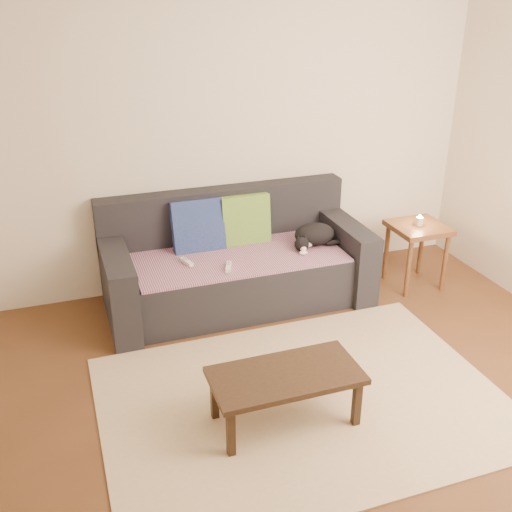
{
  "coord_description": "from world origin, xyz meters",
  "views": [
    {
      "loc": [
        -1.28,
        -2.64,
        2.42
      ],
      "look_at": [
        0.05,
        1.2,
        0.55
      ],
      "focal_mm": 42.0,
      "sensor_mm": 36.0,
      "label": 1
    }
  ],
  "objects_px": {
    "cat": "(313,235)",
    "wii_remote_b": "(229,267)",
    "coffee_table": "(286,379)",
    "sofa": "(235,266)",
    "side_table": "(418,236)",
    "wii_remote_a": "(187,262)"
  },
  "relations": [
    {
      "from": "side_table",
      "to": "coffee_table",
      "type": "distance_m",
      "value": 2.18
    },
    {
      "from": "wii_remote_b",
      "to": "side_table",
      "type": "distance_m",
      "value": 1.69
    },
    {
      "from": "cat",
      "to": "coffee_table",
      "type": "bearing_deg",
      "value": -117.52
    },
    {
      "from": "sofa",
      "to": "wii_remote_a",
      "type": "bearing_deg",
      "value": -165.9
    },
    {
      "from": "cat",
      "to": "wii_remote_a",
      "type": "height_order",
      "value": "cat"
    },
    {
      "from": "wii_remote_a",
      "to": "side_table",
      "type": "height_order",
      "value": "side_table"
    },
    {
      "from": "wii_remote_b",
      "to": "coffee_table",
      "type": "relative_size",
      "value": 0.17
    },
    {
      "from": "sofa",
      "to": "coffee_table",
      "type": "bearing_deg",
      "value": -96.59
    },
    {
      "from": "wii_remote_a",
      "to": "coffee_table",
      "type": "distance_m",
      "value": 1.48
    },
    {
      "from": "sofa",
      "to": "wii_remote_a",
      "type": "distance_m",
      "value": 0.46
    },
    {
      "from": "side_table",
      "to": "coffee_table",
      "type": "bearing_deg",
      "value": -142.68
    },
    {
      "from": "side_table",
      "to": "sofa",
      "type": "bearing_deg",
      "value": 171.0
    },
    {
      "from": "cat",
      "to": "wii_remote_b",
      "type": "bearing_deg",
      "value": -163.82
    },
    {
      "from": "cat",
      "to": "wii_remote_b",
      "type": "xyz_separation_m",
      "value": [
        -0.79,
        -0.2,
        -0.07
      ]
    },
    {
      "from": "coffee_table",
      "to": "wii_remote_b",
      "type": "bearing_deg",
      "value": 88.31
    },
    {
      "from": "wii_remote_b",
      "to": "coffee_table",
      "type": "xyz_separation_m",
      "value": [
        -0.04,
        -1.27,
        -0.15
      ]
    },
    {
      "from": "cat",
      "to": "wii_remote_a",
      "type": "relative_size",
      "value": 2.75
    },
    {
      "from": "cat",
      "to": "wii_remote_b",
      "type": "relative_size",
      "value": 2.75
    },
    {
      "from": "wii_remote_a",
      "to": "wii_remote_b",
      "type": "xyz_separation_m",
      "value": [
        0.28,
        -0.19,
        0.0
      ]
    },
    {
      "from": "coffee_table",
      "to": "sofa",
      "type": "bearing_deg",
      "value": 83.41
    },
    {
      "from": "sofa",
      "to": "coffee_table",
      "type": "distance_m",
      "value": 1.57
    },
    {
      "from": "sofa",
      "to": "wii_remote_b",
      "type": "distance_m",
      "value": 0.36
    }
  ]
}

